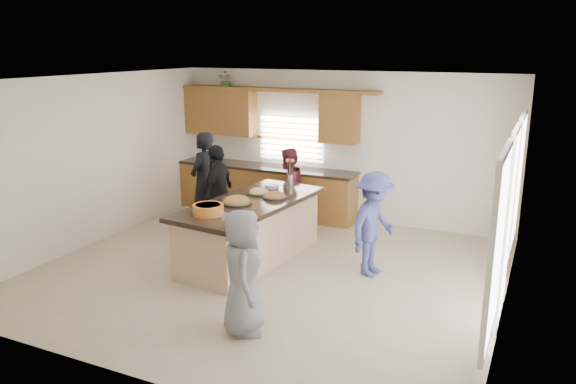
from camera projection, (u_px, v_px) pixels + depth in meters
The scene contains 18 objects.
floor at pixel (268, 272), 8.30m from camera, with size 6.50×6.50×0.00m, color tan.
room_shell at pixel (267, 145), 7.81m from camera, with size 6.52×6.02×2.81m.
back_cabinetry at pixel (264, 167), 11.06m from camera, with size 4.08×0.66×2.46m.
right_wall_glazing at pixel (508, 214), 6.52m from camera, with size 0.06×4.00×2.25m.
island at pixel (250, 232), 8.65m from camera, with size 1.43×2.81×0.95m.
platter_front at pixel (237, 202), 8.37m from camera, with size 0.47×0.47×0.19m.
platter_mid at pixel (275, 197), 8.68m from camera, with size 0.38×0.38×0.15m.
platter_back at pixel (259, 192), 8.93m from camera, with size 0.36×0.36×0.14m.
salad_bowl at pixel (208, 209), 7.83m from camera, with size 0.43×0.43×0.14m.
clear_cup at pixel (225, 217), 7.54m from camera, with size 0.09×0.09×0.11m, color white.
plate_stack at pixel (272, 186), 9.32m from camera, with size 0.24×0.24×0.06m, color #B78CCB.
flower_vase at pixel (290, 170), 9.51m from camera, with size 0.14×0.14×0.44m.
potted_plant at pixel (226, 80), 11.07m from camera, with size 0.33×0.28×0.36m, color #45752F.
woman_left_back at pixel (204, 181), 10.06m from camera, with size 0.64×0.42×1.77m, color black.
woman_left_mid at pixel (288, 188), 10.17m from camera, with size 0.71×0.56×1.47m, color maroon.
woman_left_front at pixel (218, 192), 9.56m from camera, with size 0.96×0.40×1.64m, color black.
woman_right_back at pixel (374, 224), 8.02m from camera, with size 0.99×0.57×1.53m, color #39407C.
woman_right_front at pixel (243, 272), 6.38m from camera, with size 0.73×0.47×1.48m, color slate.
Camera 1 is at (3.55, -6.87, 3.24)m, focal length 35.00 mm.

